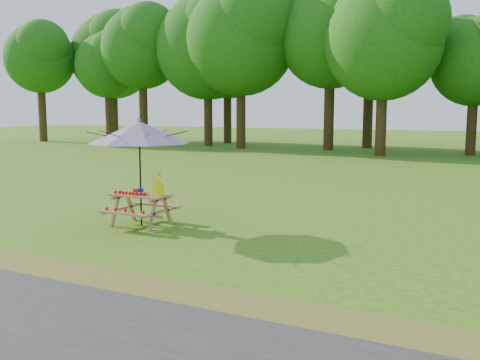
% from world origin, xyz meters
% --- Properties ---
extents(ground, '(120.00, 120.00, 0.00)m').
position_xyz_m(ground, '(0.00, 0.00, 0.00)').
color(ground, '#2F6914').
rests_on(ground, ground).
extents(treeline, '(60.00, 12.00, 16.00)m').
position_xyz_m(treeline, '(0.00, 22.00, 8.00)').
color(treeline, '#21580F').
rests_on(treeline, ground).
extents(picnic_table, '(1.20, 1.32, 0.67)m').
position_xyz_m(picnic_table, '(1.51, 0.50, 0.33)').
color(picnic_table, '#A17049').
rests_on(picnic_table, ground).
extents(patio_umbrella, '(2.19, 2.19, 2.25)m').
position_xyz_m(patio_umbrella, '(1.51, 0.50, 1.95)').
color(patio_umbrella, black).
rests_on(patio_umbrella, ground).
extents(produce_bins, '(0.30, 0.37, 0.13)m').
position_xyz_m(produce_bins, '(1.47, 0.52, 0.72)').
color(produce_bins, red).
rests_on(produce_bins, picnic_table).
extents(tomatoes_row, '(0.77, 0.13, 0.07)m').
position_xyz_m(tomatoes_row, '(1.36, 0.32, 0.71)').
color(tomatoes_row, red).
rests_on(tomatoes_row, picnic_table).
extents(flower_bucket, '(0.36, 0.33, 0.50)m').
position_xyz_m(flower_bucket, '(1.91, 0.56, 0.94)').
color(flower_bucket, '#FFFE0D').
rests_on(flower_bucket, picnic_table).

